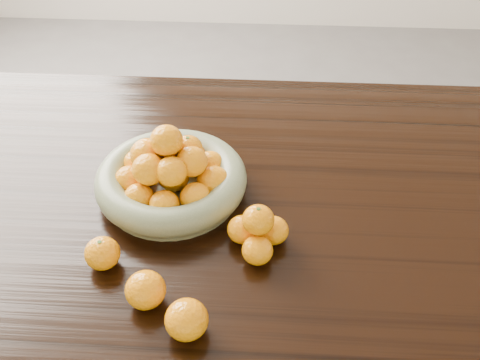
# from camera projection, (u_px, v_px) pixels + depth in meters

# --- Properties ---
(dining_table) EXTENTS (2.00, 1.00, 0.75)m
(dining_table) POSITION_uv_depth(u_px,v_px,m) (233.00, 232.00, 1.17)
(dining_table) COLOR black
(dining_table) RESTS_ON ground
(fruit_bowl) EXTENTS (0.31, 0.31, 0.16)m
(fruit_bowl) POSITION_uv_depth(u_px,v_px,m) (171.00, 176.00, 1.10)
(fruit_bowl) COLOR gray
(fruit_bowl) RESTS_ON dining_table
(orange_pyramid) EXTENTS (0.12, 0.11, 0.10)m
(orange_pyramid) POSITION_uv_depth(u_px,v_px,m) (258.00, 232.00, 0.99)
(orange_pyramid) COLOR #FF9C07
(orange_pyramid) RESTS_ON dining_table
(loose_orange_0) EXTENTS (0.06, 0.06, 0.06)m
(loose_orange_0) POSITION_uv_depth(u_px,v_px,m) (102.00, 253.00, 0.96)
(loose_orange_0) COLOR #FF9C07
(loose_orange_0) RESTS_ON dining_table
(loose_orange_1) EXTENTS (0.07, 0.07, 0.07)m
(loose_orange_1) POSITION_uv_depth(u_px,v_px,m) (187.00, 320.00, 0.85)
(loose_orange_1) COLOR #FF9C07
(loose_orange_1) RESTS_ON dining_table
(loose_orange_2) EXTENTS (0.07, 0.07, 0.06)m
(loose_orange_2) POSITION_uv_depth(u_px,v_px,m) (146.00, 290.00, 0.90)
(loose_orange_2) COLOR #FF9C07
(loose_orange_2) RESTS_ON dining_table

